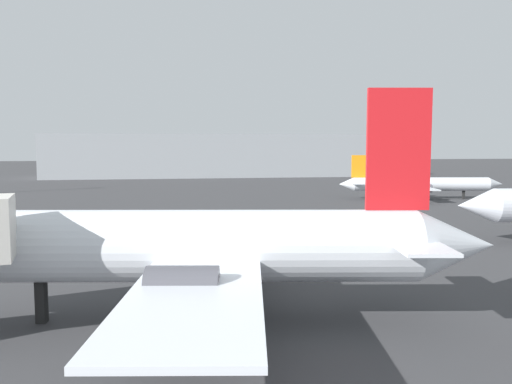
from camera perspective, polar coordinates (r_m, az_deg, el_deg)
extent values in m
cylinder|color=silver|center=(25.69, -7.88, -6.05)|extent=(23.44, 7.18, 3.63)
cone|color=silver|center=(27.49, 21.60, -5.63)|extent=(4.51, 4.20, 3.63)
cube|color=silver|center=(25.68, -5.28, -7.27)|extent=(9.02, 26.46, 0.24)
cube|color=silver|center=(26.59, 16.63, -5.05)|extent=(3.63, 8.57, 0.16)
cube|color=red|center=(26.03, 15.85, 4.66)|extent=(3.17, 0.78, 6.04)
cylinder|color=#4C4C54|center=(21.04, -8.32, -10.64)|extent=(3.21, 2.22, 1.78)
cylinder|color=#4C4C54|center=(30.60, -5.81, -5.58)|extent=(3.21, 2.22, 1.78)
cube|color=black|center=(28.30, -23.16, -11.40)|extent=(0.57, 0.57, 2.15)
cube|color=black|center=(24.42, -5.63, -13.66)|extent=(0.57, 0.57, 2.15)
cube|color=black|center=(28.18, -4.90, -11.05)|extent=(0.57, 0.57, 2.15)
cone|color=silver|center=(50.18, 23.68, -1.42)|extent=(3.79, 3.52, 3.13)
cylinder|color=silver|center=(89.08, 18.21, 0.85)|extent=(22.83, 5.65, 2.27)
cone|color=silver|center=(93.96, 25.51, 0.82)|extent=(2.80, 2.61, 2.27)
cone|color=silver|center=(85.79, 10.22, 0.88)|extent=(2.80, 2.61, 2.27)
cube|color=silver|center=(88.74, 17.51, 0.64)|extent=(5.27, 16.72, 0.18)
cube|color=silver|center=(86.10, 11.28, 1.02)|extent=(2.69, 6.41, 0.12)
cube|color=orange|center=(86.02, 11.55, 2.87)|extent=(2.37, 0.57, 3.75)
cylinder|color=#4C4C54|center=(91.93, 17.30, 0.73)|extent=(2.39, 1.65, 1.33)
cylinder|color=#4C4C54|center=(86.02, 18.60, 0.39)|extent=(2.39, 1.65, 1.33)
cube|color=black|center=(91.86, 22.48, -0.30)|extent=(0.42, 0.42, 1.39)
cube|color=black|center=(90.27, 17.19, -0.23)|extent=(0.42, 0.42, 1.39)
cube|color=black|center=(87.47, 17.79, -0.41)|extent=(0.42, 0.42, 1.39)
cylinder|color=slate|center=(118.66, 15.40, 5.39)|extent=(0.50, 0.50, 19.21)
cube|color=#F2EACC|center=(119.14, 15.52, 10.21)|extent=(2.40, 0.50, 0.80)
cube|color=#999EA3|center=(149.76, -4.26, 4.16)|extent=(96.90, 22.18, 12.18)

